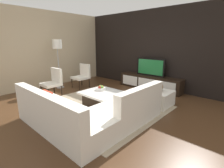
% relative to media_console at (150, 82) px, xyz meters
% --- Properties ---
extents(ground_plane, '(14.00, 14.00, 0.00)m').
position_rel_media_console_xyz_m(ground_plane, '(-0.00, -2.40, -0.25)').
color(ground_plane, '#4C301C').
extents(feature_wall_back, '(6.40, 0.12, 2.80)m').
position_rel_media_console_xyz_m(feature_wall_back, '(-0.00, 0.30, 1.15)').
color(feature_wall_back, black).
rests_on(feature_wall_back, ground).
extents(side_wall_left, '(0.12, 5.20, 2.80)m').
position_rel_media_console_xyz_m(side_wall_left, '(-3.20, -2.20, 1.15)').
color(side_wall_left, '#C6B28E').
rests_on(side_wall_left, ground).
extents(area_rug, '(3.10, 2.72, 0.01)m').
position_rel_media_console_xyz_m(area_rug, '(-0.10, -2.40, -0.24)').
color(area_rug, tan).
rests_on(area_rug, ground).
extents(media_console, '(2.34, 0.46, 0.50)m').
position_rel_media_console_xyz_m(media_console, '(0.00, 0.00, 0.00)').
color(media_console, black).
rests_on(media_console, ground).
extents(television, '(1.07, 0.06, 0.62)m').
position_rel_media_console_xyz_m(television, '(-0.00, 0.00, 0.56)').
color(television, black).
rests_on(television, media_console).
extents(sectional_couch, '(2.28, 2.33, 0.82)m').
position_rel_media_console_xyz_m(sectional_couch, '(0.50, -3.27, 0.03)').
color(sectional_couch, white).
rests_on(sectional_couch, ground).
extents(coffee_table, '(1.05, 0.93, 0.38)m').
position_rel_media_console_xyz_m(coffee_table, '(-0.10, -2.30, -0.05)').
color(coffee_table, black).
rests_on(coffee_table, ground).
extents(accent_chair_near, '(0.55, 0.52, 0.87)m').
position_rel_media_console_xyz_m(accent_chair_near, '(-1.90, -2.72, 0.24)').
color(accent_chair_near, black).
rests_on(accent_chair_near, ground).
extents(floor_lamp, '(0.33, 0.33, 1.76)m').
position_rel_media_console_xyz_m(floor_lamp, '(-2.59, -2.10, 1.25)').
color(floor_lamp, '#A5A5AA').
rests_on(floor_lamp, ground).
extents(ottoman, '(0.70, 0.70, 0.40)m').
position_rel_media_console_xyz_m(ottoman, '(0.98, -1.26, -0.05)').
color(ottoman, white).
rests_on(ottoman, ground).
extents(fruit_bowl, '(0.28, 0.28, 0.14)m').
position_rel_media_console_xyz_m(fruit_bowl, '(-0.28, -2.20, 0.19)').
color(fruit_bowl, silver).
rests_on(fruit_bowl, coffee_table).
extents(accent_chair_far, '(0.54, 0.54, 0.87)m').
position_rel_media_console_xyz_m(accent_chair_far, '(-2.02, -1.47, 0.24)').
color(accent_chair_far, black).
rests_on(accent_chair_far, ground).
extents(decorative_ball, '(0.24, 0.24, 0.24)m').
position_rel_media_console_xyz_m(decorative_ball, '(0.98, -1.26, 0.27)').
color(decorative_ball, '#997247').
rests_on(decorative_ball, ottoman).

